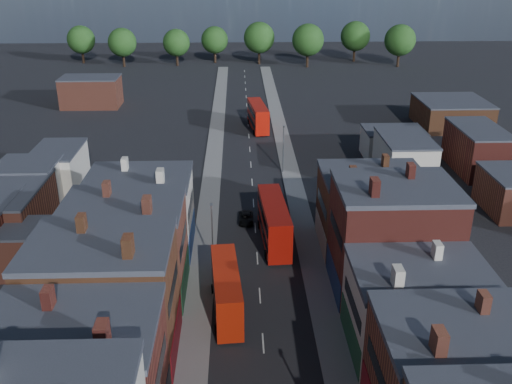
{
  "coord_description": "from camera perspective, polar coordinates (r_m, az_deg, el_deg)",
  "views": [
    {
      "loc": [
        -2.1,
        -27.7,
        34.48
      ],
      "look_at": [
        0.0,
        36.78,
        6.62
      ],
      "focal_mm": 40.0,
      "sensor_mm": 36.0,
      "label": 1
    }
  ],
  "objects": [
    {
      "name": "lamp_post_2",
      "position": [
        65.01,
        -4.4,
        -3.98
      ],
      "size": [
        0.25,
        0.7,
        8.12
      ],
      "color": "slate",
      "rests_on": "ground"
    },
    {
      "name": "bus_2",
      "position": [
        116.82,
        0.19,
        7.63
      ],
      "size": [
        4.14,
        12.27,
        5.2
      ],
      "rotation": [
        0.0,
        0.0,
        0.12
      ],
      "color": "#B51308",
      "rests_on": "ground"
    },
    {
      "name": "bus_1",
      "position": [
        71.15,
        1.8,
        -2.98
      ],
      "size": [
        3.77,
        12.72,
        5.43
      ],
      "rotation": [
        0.0,
        0.0,
        0.06
      ],
      "color": "#AB1209",
      "rests_on": "ground"
    },
    {
      "name": "bus_0",
      "position": [
        58.38,
        -2.98,
        -9.77
      ],
      "size": [
        3.52,
        11.37,
        4.83
      ],
      "rotation": [
        0.0,
        0.0,
        0.08
      ],
      "color": "#B01E0A",
      "rests_on": "ground"
    },
    {
      "name": "car_3",
      "position": [
        80.02,
        2.35,
        -1.64
      ],
      "size": [
        2.09,
        4.81,
        1.38
      ],
      "primitive_type": "imported",
      "rotation": [
        0.0,
        0.0,
        0.03
      ],
      "color": "beige",
      "rests_on": "ground"
    },
    {
      "name": "pavement_west",
      "position": [
        85.1,
        -4.67,
        -0.58
      ],
      "size": [
        3.0,
        200.0,
        0.12
      ],
      "primitive_type": "cube",
      "color": "gray",
      "rests_on": "ground"
    },
    {
      "name": "car_2",
      "position": [
        77.41,
        -1.01,
        -2.62
      ],
      "size": [
        2.03,
        4.2,
        1.15
      ],
      "primitive_type": "imported",
      "rotation": [
        0.0,
        0.0,
        -0.03
      ],
      "color": "black",
      "rests_on": "ground"
    },
    {
      "name": "pavement_east",
      "position": [
        85.42,
        4.07,
        -0.47
      ],
      "size": [
        3.0,
        200.0,
        0.12
      ],
      "primitive_type": "cube",
      "color": "gray",
      "rests_on": "ground"
    },
    {
      "name": "lamp_post_3",
      "position": [
        92.91,
        2.75,
        4.64
      ],
      "size": [
        0.25,
        0.7,
        8.12
      ],
      "color": "slate",
      "rests_on": "ground"
    }
  ]
}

